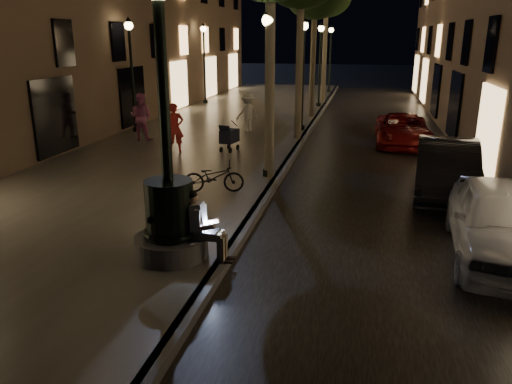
% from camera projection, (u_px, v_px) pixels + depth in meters
% --- Properties ---
extents(ground, '(120.00, 120.00, 0.00)m').
position_uv_depth(ground, '(305.00, 138.00, 21.59)').
color(ground, black).
rests_on(ground, ground).
extents(cobble_lane, '(6.00, 45.00, 0.02)m').
position_uv_depth(cobble_lane, '(376.00, 141.00, 20.97)').
color(cobble_lane, black).
rests_on(cobble_lane, ground).
extents(promenade, '(8.00, 45.00, 0.20)m').
position_uv_depth(promenade, '(216.00, 132.00, 22.37)').
color(promenade, '#605C54').
rests_on(promenade, ground).
extents(curb_strip, '(0.25, 45.00, 0.20)m').
position_uv_depth(curb_strip, '(305.00, 136.00, 21.56)').
color(curb_strip, '#59595B').
rests_on(curb_strip, ground).
extents(fountain_lamppost, '(1.40, 1.40, 5.21)m').
position_uv_depth(fountain_lamppost, '(169.00, 206.00, 9.31)').
color(fountain_lamppost, '#59595B').
rests_on(fountain_lamppost, promenade).
extents(seated_man_laptop, '(0.97, 0.33, 1.34)m').
position_uv_depth(seated_man_laptop, '(201.00, 223.00, 9.27)').
color(seated_man_laptop, tan).
rests_on(seated_man_laptop, promenade).
extents(lamp_curb_a, '(0.36, 0.36, 4.81)m').
position_uv_depth(lamp_curb_a, '(268.00, 73.00, 14.15)').
color(lamp_curb_a, black).
rests_on(lamp_curb_a, promenade).
extents(lamp_curb_b, '(0.36, 0.36, 4.81)m').
position_uv_depth(lamp_curb_b, '(303.00, 60.00, 21.61)').
color(lamp_curb_b, black).
rests_on(lamp_curb_b, promenade).
extents(lamp_curb_c, '(0.36, 0.36, 4.81)m').
position_uv_depth(lamp_curb_c, '(320.00, 54.00, 29.07)').
color(lamp_curb_c, black).
rests_on(lamp_curb_c, promenade).
extents(lamp_curb_d, '(0.36, 0.36, 4.81)m').
position_uv_depth(lamp_curb_d, '(330.00, 50.00, 36.53)').
color(lamp_curb_d, black).
rests_on(lamp_curb_d, promenade).
extents(lamp_left_b, '(0.36, 0.36, 4.81)m').
position_uv_depth(lamp_left_b, '(131.00, 61.00, 21.19)').
color(lamp_left_b, black).
rests_on(lamp_left_b, promenade).
extents(lamp_left_c, '(0.36, 0.36, 4.81)m').
position_uv_depth(lamp_left_c, '(204.00, 53.00, 30.51)').
color(lamp_left_c, black).
rests_on(lamp_left_c, promenade).
extents(stroller, '(0.60, 1.10, 1.11)m').
position_uv_depth(stroller, '(229.00, 136.00, 18.11)').
color(stroller, black).
rests_on(stroller, promenade).
extents(car_front, '(2.14, 4.58, 1.52)m').
position_uv_depth(car_front, '(500.00, 221.00, 9.81)').
color(car_front, '#A3A5AB').
rests_on(car_front, ground).
extents(car_second, '(2.04, 4.71, 1.51)m').
position_uv_depth(car_second, '(446.00, 168.00, 13.73)').
color(car_second, black).
rests_on(car_second, ground).
extents(car_third, '(2.08, 4.48, 1.24)m').
position_uv_depth(car_third, '(403.00, 130.00, 20.05)').
color(car_third, maroon).
rests_on(car_third, ground).
extents(pedestrian_red, '(0.76, 0.66, 1.77)m').
position_uv_depth(pedestrian_red, '(175.00, 128.00, 17.86)').
color(pedestrian_red, red).
rests_on(pedestrian_red, promenade).
extents(pedestrian_pink, '(0.96, 0.77, 1.89)m').
position_uv_depth(pedestrian_pink, '(141.00, 117.00, 20.00)').
color(pedestrian_pink, pink).
rests_on(pedestrian_pink, promenade).
extents(pedestrian_white, '(1.22, 1.21, 1.69)m').
position_uv_depth(pedestrian_white, '(248.00, 113.00, 21.73)').
color(pedestrian_white, white).
rests_on(pedestrian_white, promenade).
extents(bicycle, '(1.72, 0.98, 0.85)m').
position_uv_depth(bicycle, '(214.00, 177.00, 13.38)').
color(bicycle, black).
rests_on(bicycle, promenade).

